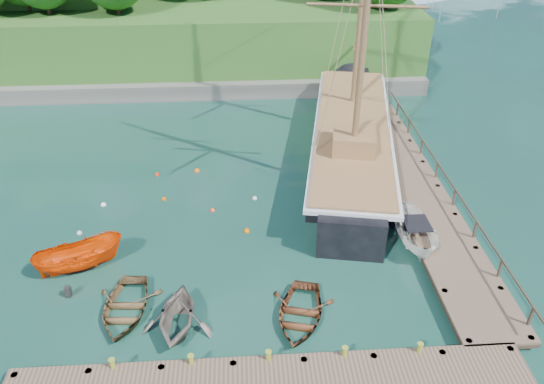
{
  "coord_description": "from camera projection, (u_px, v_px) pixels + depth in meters",
  "views": [
    {
      "loc": [
        1.23,
        -18.95,
        17.35
      ],
      "look_at": [
        2.78,
        4.78,
        2.0
      ],
      "focal_mm": 35.0,
      "sensor_mm": 36.0,
      "label": 1
    }
  ],
  "objects": [
    {
      "name": "rowboat_1",
      "position": [
        179.0,
        328.0,
        22.89
      ],
      "size": [
        3.35,
        3.8,
        1.89
      ],
      "primitive_type": "imported",
      "rotation": [
        0.0,
        0.0,
        -0.08
      ],
      "color": "#72675D",
      "rests_on": "ground"
    },
    {
      "name": "mooring_buoy_0",
      "position": [
        80.0,
        233.0,
        28.53
      ],
      "size": [
        0.29,
        0.29,
        0.29
      ],
      "primitive_type": "sphere",
      "color": "silver",
      "rests_on": "ground"
    },
    {
      "name": "dock_east",
      "position": [
        416.0,
        189.0,
        31.49
      ],
      "size": [
        3.2,
        24.0,
        1.1
      ],
      "color": "#4C3C2F",
      "rests_on": "ground"
    },
    {
      "name": "mooring_buoy_5",
      "position": [
        197.0,
        171.0,
        34.05
      ],
      "size": [
        0.36,
        0.36,
        0.36
      ],
      "primitive_type": "sphere",
      "color": "orange",
      "rests_on": "ground"
    },
    {
      "name": "schooner",
      "position": [
        351.0,
        145.0,
        34.73
      ],
      "size": [
        8.55,
        26.97,
        19.84
      ],
      "rotation": [
        0.0,
        0.0,
        -0.19
      ],
      "color": "black",
      "rests_on": "ground"
    },
    {
      "name": "mooring_buoy_1",
      "position": [
        164.0,
        200.0,
        31.29
      ],
      "size": [
        0.29,
        0.29,
        0.29
      ],
      "primitive_type": "sphere",
      "color": "#DB5301",
      "rests_on": "ground"
    },
    {
      "name": "bollard_1",
      "position": [
        193.0,
        373.0,
        20.9
      ],
      "size": [
        0.26,
        0.26,
        0.45
      ],
      "primitive_type": "cylinder",
      "color": "olive",
      "rests_on": "ground"
    },
    {
      "name": "rowboat_2",
      "position": [
        299.0,
        319.0,
        23.33
      ],
      "size": [
        3.77,
        4.59,
        0.83
      ],
      "primitive_type": "imported",
      "rotation": [
        0.0,
        0.0,
        -0.26
      ],
      "color": "#582F1A",
      "rests_on": "ground"
    },
    {
      "name": "ground",
      "position": [
        220.0,
        284.0,
        25.23
      ],
      "size": [
        160.0,
        160.0,
        0.0
      ],
      "primitive_type": "plane",
      "color": "#1A3D38",
      "rests_on": "ground"
    },
    {
      "name": "rowboat_0",
      "position": [
        126.0,
        313.0,
        23.63
      ],
      "size": [
        3.17,
        4.23,
        0.84
      ],
      "primitive_type": "imported",
      "rotation": [
        0.0,
        0.0,
        -0.07
      ],
      "color": "brown",
      "rests_on": "ground"
    },
    {
      "name": "cabin_boat_white",
      "position": [
        413.0,
        245.0,
        27.67
      ],
      "size": [
        1.79,
        4.48,
        1.71
      ],
      "primitive_type": "imported",
      "rotation": [
        0.0,
        0.0,
        0.03
      ],
      "color": "white",
      "rests_on": "ground"
    },
    {
      "name": "mooring_buoy_3",
      "position": [
        255.0,
        199.0,
        31.38
      ],
      "size": [
        0.29,
        0.29,
        0.29
      ],
      "primitive_type": "sphere",
      "color": "white",
      "rests_on": "ground"
    },
    {
      "name": "mooring_buoy_7",
      "position": [
        247.0,
        231.0,
        28.68
      ],
      "size": [
        0.34,
        0.34,
        0.34
      ],
      "primitive_type": "sphere",
      "color": "orange",
      "rests_on": "ground"
    },
    {
      "name": "mooring_buoy_6",
      "position": [
        104.0,
        205.0,
        30.79
      ],
      "size": [
        0.32,
        0.32,
        0.32
      ],
      "primitive_type": "sphere",
      "color": "white",
      "rests_on": "ground"
    },
    {
      "name": "mooring_buoy_2",
      "position": [
        213.0,
        211.0,
        30.32
      ],
      "size": [
        0.3,
        0.3,
        0.3
      ],
      "primitive_type": "sphere",
      "color": "#EF3F20",
      "rests_on": "ground"
    },
    {
      "name": "bollard_4",
      "position": [
        417.0,
        361.0,
        21.39
      ],
      "size": [
        0.26,
        0.26,
        0.45
      ],
      "primitive_type": "cylinder",
      "color": "olive",
      "rests_on": "ground"
    },
    {
      "name": "bollard_3",
      "position": [
        343.0,
        365.0,
        21.22
      ],
      "size": [
        0.26,
        0.26,
        0.45
      ],
      "primitive_type": "cylinder",
      "color": "olive",
      "rests_on": "ground"
    },
    {
      "name": "mooring_buoy_4",
      "position": [
        157.0,
        175.0,
        33.68
      ],
      "size": [
        0.29,
        0.29,
        0.29
      ],
      "primitive_type": "sphere",
      "color": "red",
      "rests_on": "ground"
    },
    {
      "name": "headland",
      "position": [
        80.0,
        6.0,
        47.81
      ],
      "size": [
        51.0,
        19.31,
        12.9
      ],
      "color": "#474744",
      "rests_on": "ground"
    },
    {
      "name": "bollard_2",
      "position": [
        269.0,
        369.0,
        21.06
      ],
      "size": [
        0.26,
        0.26,
        0.45
      ],
      "primitive_type": "cylinder",
      "color": "olive",
      "rests_on": "ground"
    },
    {
      "name": "motorboat_orange",
      "position": [
        82.0,
        268.0,
        26.15
      ],
      "size": [
        4.59,
        3.0,
        1.66
      ],
      "primitive_type": "imported",
      "rotation": [
        0.0,
        0.0,
        1.92
      ],
      "color": "#F24502",
      "rests_on": "ground"
    },
    {
      "name": "bollard_0",
      "position": [
        116.0,
        377.0,
        20.73
      ],
      "size": [
        0.26,
        0.26,
        0.45
      ],
      "primitive_type": "cylinder",
      "color": "olive",
      "rests_on": "ground"
    }
  ]
}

